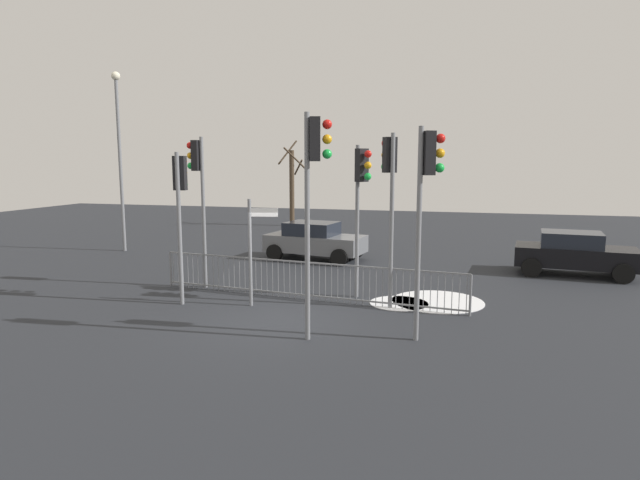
{
  "coord_description": "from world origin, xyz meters",
  "views": [
    {
      "loc": [
        4.21,
        -11.96,
        3.82
      ],
      "look_at": [
        -0.03,
        3.76,
        1.44
      ],
      "focal_mm": 30.21,
      "sensor_mm": 36.0,
      "label": 1
    }
  ],
  "objects_px": {
    "traffic_light_rear_left": "(361,187)",
    "traffic_light_foreground_right": "(426,186)",
    "car_grey_mid": "(314,240)",
    "street_lamp": "(119,145)",
    "car_black_trailing": "(574,253)",
    "direction_sign_post": "(253,246)",
    "traffic_light_mid_left": "(198,178)",
    "traffic_light_foreground_left": "(180,193)",
    "traffic_light_mid_right": "(390,181)",
    "bare_tree_left": "(292,185)",
    "traffic_light_rear_right": "(314,176)"
  },
  "relations": [
    {
      "from": "traffic_light_mid_left",
      "to": "traffic_light_foreground_left",
      "type": "height_order",
      "value": "traffic_light_mid_left"
    },
    {
      "from": "direction_sign_post",
      "to": "bare_tree_left",
      "type": "distance_m",
      "value": 18.07
    },
    {
      "from": "traffic_light_mid_right",
      "to": "traffic_light_foreground_left",
      "type": "bearing_deg",
      "value": 154.77
    },
    {
      "from": "traffic_light_foreground_right",
      "to": "car_black_trailing",
      "type": "bearing_deg",
      "value": 128.65
    },
    {
      "from": "traffic_light_foreground_left",
      "to": "bare_tree_left",
      "type": "height_order",
      "value": "bare_tree_left"
    },
    {
      "from": "direction_sign_post",
      "to": "street_lamp",
      "type": "bearing_deg",
      "value": 129.2
    },
    {
      "from": "direction_sign_post",
      "to": "bare_tree_left",
      "type": "relative_size",
      "value": 0.56
    },
    {
      "from": "bare_tree_left",
      "to": "traffic_light_rear_right",
      "type": "bearing_deg",
      "value": -70.7
    },
    {
      "from": "traffic_light_mid_right",
      "to": "traffic_light_rear_right",
      "type": "xyz_separation_m",
      "value": [
        -1.16,
        -3.06,
        0.2
      ]
    },
    {
      "from": "traffic_light_rear_right",
      "to": "traffic_light_foreground_right",
      "type": "bearing_deg",
      "value": 89.13
    },
    {
      "from": "car_black_trailing",
      "to": "traffic_light_foreground_left",
      "type": "bearing_deg",
      "value": -142.08
    },
    {
      "from": "traffic_light_mid_right",
      "to": "traffic_light_mid_left",
      "type": "bearing_deg",
      "value": 136.14
    },
    {
      "from": "traffic_light_rear_left",
      "to": "bare_tree_left",
      "type": "relative_size",
      "value": 0.84
    },
    {
      "from": "traffic_light_foreground_right",
      "to": "direction_sign_post",
      "type": "bearing_deg",
      "value": -132.51
    },
    {
      "from": "direction_sign_post",
      "to": "car_black_trailing",
      "type": "xyz_separation_m",
      "value": [
        8.98,
        6.48,
        -0.84
      ]
    },
    {
      "from": "traffic_light_foreground_left",
      "to": "car_black_trailing",
      "type": "height_order",
      "value": "traffic_light_foreground_left"
    },
    {
      "from": "traffic_light_mid_right",
      "to": "street_lamp",
      "type": "xyz_separation_m",
      "value": [
        -12.21,
        6.05,
        1.2
      ]
    },
    {
      "from": "traffic_light_rear_right",
      "to": "street_lamp",
      "type": "height_order",
      "value": "street_lamp"
    },
    {
      "from": "traffic_light_mid_left",
      "to": "bare_tree_left",
      "type": "relative_size",
      "value": 0.89
    },
    {
      "from": "direction_sign_post",
      "to": "traffic_light_foreground_right",
      "type": "bearing_deg",
      "value": -32.25
    },
    {
      "from": "traffic_light_mid_left",
      "to": "bare_tree_left",
      "type": "bearing_deg",
      "value": 17.14
    },
    {
      "from": "traffic_light_mid_right",
      "to": "direction_sign_post",
      "type": "height_order",
      "value": "traffic_light_mid_right"
    },
    {
      "from": "traffic_light_mid_right",
      "to": "traffic_light_rear_left",
      "type": "bearing_deg",
      "value": 104.03
    },
    {
      "from": "traffic_light_mid_right",
      "to": "car_black_trailing",
      "type": "distance_m",
      "value": 8.29
    },
    {
      "from": "traffic_light_rear_right",
      "to": "street_lamp",
      "type": "bearing_deg",
      "value": -144.86
    },
    {
      "from": "traffic_light_rear_left",
      "to": "traffic_light_foreground_right",
      "type": "distance_m",
      "value": 3.78
    },
    {
      "from": "traffic_light_mid_right",
      "to": "car_grey_mid",
      "type": "height_order",
      "value": "traffic_light_mid_right"
    },
    {
      "from": "traffic_light_foreground_right",
      "to": "traffic_light_mid_left",
      "type": "height_order",
      "value": "traffic_light_mid_left"
    },
    {
      "from": "traffic_light_rear_left",
      "to": "car_black_trailing",
      "type": "bearing_deg",
      "value": 165.16
    },
    {
      "from": "traffic_light_rear_left",
      "to": "direction_sign_post",
      "type": "distance_m",
      "value": 3.38
    },
    {
      "from": "traffic_light_mid_left",
      "to": "bare_tree_left",
      "type": "xyz_separation_m",
      "value": [
        -2.23,
        15.83,
        -0.88
      ]
    },
    {
      "from": "car_black_trailing",
      "to": "traffic_light_rear_right",
      "type": "bearing_deg",
      "value": -121.05
    },
    {
      "from": "traffic_light_foreground_left",
      "to": "car_grey_mid",
      "type": "bearing_deg",
      "value": 70.42
    },
    {
      "from": "direction_sign_post",
      "to": "traffic_light_mid_left",
      "type": "bearing_deg",
      "value": 132.87
    },
    {
      "from": "traffic_light_rear_left",
      "to": "street_lamp",
      "type": "height_order",
      "value": "street_lamp"
    },
    {
      "from": "car_grey_mid",
      "to": "street_lamp",
      "type": "relative_size",
      "value": 0.54
    },
    {
      "from": "traffic_light_rear_right",
      "to": "car_black_trailing",
      "type": "bearing_deg",
      "value": 127.15
    },
    {
      "from": "bare_tree_left",
      "to": "traffic_light_rear_left",
      "type": "bearing_deg",
      "value": -65.71
    },
    {
      "from": "bare_tree_left",
      "to": "car_grey_mid",
      "type": "bearing_deg",
      "value": -67.58
    },
    {
      "from": "traffic_light_foreground_left",
      "to": "street_lamp",
      "type": "bearing_deg",
      "value": 127.16
    },
    {
      "from": "direction_sign_post",
      "to": "car_grey_mid",
      "type": "distance_m",
      "value": 7.08
    },
    {
      "from": "traffic_light_rear_left",
      "to": "traffic_light_mid_right",
      "type": "relative_size",
      "value": 0.94
    },
    {
      "from": "traffic_light_rear_left",
      "to": "traffic_light_rear_right",
      "type": "xyz_separation_m",
      "value": [
        -0.28,
        -3.79,
        0.4
      ]
    },
    {
      "from": "traffic_light_rear_left",
      "to": "bare_tree_left",
      "type": "distance_m",
      "value": 17.44
    },
    {
      "from": "direction_sign_post",
      "to": "bare_tree_left",
      "type": "bearing_deg",
      "value": 92.13
    },
    {
      "from": "traffic_light_foreground_right",
      "to": "car_grey_mid",
      "type": "bearing_deg",
      "value": -173.58
    },
    {
      "from": "direction_sign_post",
      "to": "bare_tree_left",
      "type": "xyz_separation_m",
      "value": [
        -4.59,
        17.46,
        0.84
      ]
    },
    {
      "from": "traffic_light_mid_left",
      "to": "direction_sign_post",
      "type": "xyz_separation_m",
      "value": [
        2.36,
        -1.63,
        -1.72
      ]
    },
    {
      "from": "car_grey_mid",
      "to": "street_lamp",
      "type": "bearing_deg",
      "value": -170.4
    },
    {
      "from": "traffic_light_foreground_right",
      "to": "traffic_light_mid_right",
      "type": "relative_size",
      "value": 1.0
    }
  ]
}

